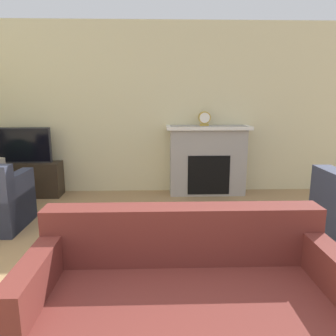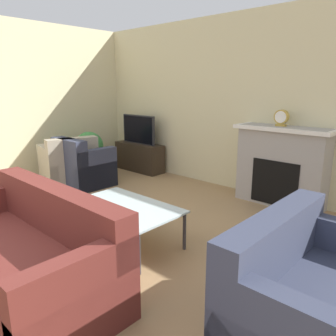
% 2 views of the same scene
% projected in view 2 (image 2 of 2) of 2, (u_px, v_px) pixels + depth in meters
% --- Properties ---
extents(wall_back, '(8.84, 0.06, 2.70)m').
position_uv_depth(wall_back, '(236.00, 105.00, 5.10)').
color(wall_back, beige).
rests_on(wall_back, ground_plane).
extents(wall_left, '(0.06, 7.36, 2.70)m').
position_uv_depth(wall_left, '(12.00, 103.00, 5.47)').
color(wall_left, beige).
rests_on(wall_left, ground_plane).
extents(fireplace, '(1.31, 0.44, 1.10)m').
position_uv_depth(fireplace, '(282.00, 164.00, 4.53)').
color(fireplace, '#9E9993').
rests_on(fireplace, ground_plane).
extents(tv_stand, '(1.07, 0.35, 0.54)m').
position_uv_depth(tv_stand, '(139.00, 157.00, 6.45)').
color(tv_stand, '#2D2319').
rests_on(tv_stand, ground_plane).
extents(tv, '(0.83, 0.06, 0.55)m').
position_uv_depth(tv, '(139.00, 129.00, 6.31)').
color(tv, '#232328').
rests_on(tv, tv_stand).
extents(couch_sectional, '(1.87, 0.87, 0.82)m').
position_uv_depth(couch_sectional, '(27.00, 257.00, 2.64)').
color(couch_sectional, '#5B231E').
rests_on(couch_sectional, ground_plane).
extents(couch_loveseat, '(0.90, 1.29, 0.82)m').
position_uv_depth(couch_loveseat, '(316.00, 303.00, 2.09)').
color(couch_loveseat, '#33384C').
rests_on(couch_loveseat, ground_plane).
extents(armchair_by_window, '(0.95, 0.98, 0.82)m').
position_uv_depth(armchair_by_window, '(69.00, 166.00, 5.59)').
color(armchair_by_window, '#9E937F').
rests_on(armchair_by_window, ground_plane).
extents(armchair_accent, '(0.79, 0.76, 0.82)m').
position_uv_depth(armchair_accent, '(83.00, 168.00, 5.45)').
color(armchair_accent, '#33384C').
rests_on(armchair_accent, ground_plane).
extents(coffee_table, '(1.17, 0.71, 0.42)m').
position_uv_depth(coffee_table, '(125.00, 209.00, 3.42)').
color(coffee_table, '#333338').
rests_on(coffee_table, ground_plane).
extents(potted_plant, '(0.52, 0.52, 0.82)m').
position_uv_depth(potted_plant, '(89.00, 149.00, 6.06)').
color(potted_plant, '#AD704C').
rests_on(potted_plant, ground_plane).
extents(mantel_clock, '(0.19, 0.07, 0.22)m').
position_uv_depth(mantel_clock, '(281.00, 118.00, 4.42)').
color(mantel_clock, '#B79338').
rests_on(mantel_clock, fireplace).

